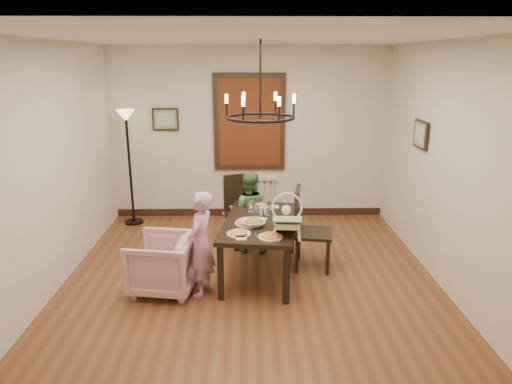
{
  "coord_description": "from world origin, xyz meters",
  "views": [
    {
      "loc": [
        -0.02,
        -4.92,
        2.6
      ],
      "look_at": [
        0.07,
        0.34,
        1.05
      ],
      "focal_mm": 32.0,
      "sensor_mm": 36.0,
      "label": 1
    }
  ],
  "objects_px": {
    "chair_right": "(314,229)",
    "chair_far": "(243,211)",
    "dining_table": "(260,227)",
    "seated_man": "(249,218)",
    "drinking_glass": "(256,211)",
    "elderly_woman": "(201,252)",
    "armchair": "(163,264)",
    "baby_bouncer": "(287,220)",
    "floor_lamp": "(130,169)"
  },
  "relations": [
    {
      "from": "chair_right",
      "to": "chair_far",
      "type": "bearing_deg",
      "value": 58.55
    },
    {
      "from": "dining_table",
      "to": "chair_far",
      "type": "height_order",
      "value": "chair_far"
    },
    {
      "from": "dining_table",
      "to": "seated_man",
      "type": "bearing_deg",
      "value": 108.32
    },
    {
      "from": "chair_right",
      "to": "drinking_glass",
      "type": "relative_size",
      "value": 7.97
    },
    {
      "from": "chair_far",
      "to": "elderly_woman",
      "type": "distance_m",
      "value": 1.5
    },
    {
      "from": "chair_right",
      "to": "seated_man",
      "type": "height_order",
      "value": "chair_right"
    },
    {
      "from": "dining_table",
      "to": "seated_man",
      "type": "relative_size",
      "value": 1.7
    },
    {
      "from": "elderly_woman",
      "to": "seated_man",
      "type": "height_order",
      "value": "elderly_woman"
    },
    {
      "from": "dining_table",
      "to": "elderly_woman",
      "type": "relative_size",
      "value": 1.59
    },
    {
      "from": "dining_table",
      "to": "drinking_glass",
      "type": "relative_size",
      "value": 11.95
    },
    {
      "from": "elderly_woman",
      "to": "seated_man",
      "type": "xyz_separation_m",
      "value": [
        0.53,
        1.21,
        -0.03
      ]
    },
    {
      "from": "armchair",
      "to": "drinking_glass",
      "type": "height_order",
      "value": "drinking_glass"
    },
    {
      "from": "chair_right",
      "to": "armchair",
      "type": "bearing_deg",
      "value": 117.01
    },
    {
      "from": "chair_far",
      "to": "seated_man",
      "type": "height_order",
      "value": "chair_far"
    },
    {
      "from": "chair_far",
      "to": "chair_right",
      "type": "height_order",
      "value": "chair_right"
    },
    {
      "from": "baby_bouncer",
      "to": "elderly_woman",
      "type": "bearing_deg",
      "value": -173.68
    },
    {
      "from": "chair_far",
      "to": "drinking_glass",
      "type": "distance_m",
      "value": 0.84
    },
    {
      "from": "seated_man",
      "to": "floor_lamp",
      "type": "bearing_deg",
      "value": -27.38
    },
    {
      "from": "dining_table",
      "to": "chair_far",
      "type": "relative_size",
      "value": 1.58
    },
    {
      "from": "baby_bouncer",
      "to": "floor_lamp",
      "type": "bearing_deg",
      "value": 139.16
    },
    {
      "from": "chair_right",
      "to": "floor_lamp",
      "type": "height_order",
      "value": "floor_lamp"
    },
    {
      "from": "baby_bouncer",
      "to": "chair_right",
      "type": "bearing_deg",
      "value": 61.36
    },
    {
      "from": "chair_far",
      "to": "floor_lamp",
      "type": "distance_m",
      "value": 2.06
    },
    {
      "from": "dining_table",
      "to": "floor_lamp",
      "type": "distance_m",
      "value": 2.76
    },
    {
      "from": "dining_table",
      "to": "elderly_woman",
      "type": "xyz_separation_m",
      "value": [
        -0.67,
        -0.48,
        -0.12
      ]
    },
    {
      "from": "chair_far",
      "to": "chair_right",
      "type": "bearing_deg",
      "value": -60.97
    },
    {
      "from": "chair_right",
      "to": "elderly_woman",
      "type": "bearing_deg",
      "value": 125.15
    },
    {
      "from": "baby_bouncer",
      "to": "chair_far",
      "type": "bearing_deg",
      "value": 114.09
    },
    {
      "from": "seated_man",
      "to": "floor_lamp",
      "type": "height_order",
      "value": "floor_lamp"
    },
    {
      "from": "chair_far",
      "to": "armchair",
      "type": "relative_size",
      "value": 1.39
    },
    {
      "from": "elderly_woman",
      "to": "baby_bouncer",
      "type": "distance_m",
      "value": 1.03
    },
    {
      "from": "armchair",
      "to": "drinking_glass",
      "type": "bearing_deg",
      "value": 126.16
    },
    {
      "from": "chair_far",
      "to": "dining_table",
      "type": "bearing_deg",
      "value": -96.94
    },
    {
      "from": "chair_far",
      "to": "armchair",
      "type": "bearing_deg",
      "value": -143.85
    },
    {
      "from": "seated_man",
      "to": "chair_right",
      "type": "bearing_deg",
      "value": 148.96
    },
    {
      "from": "drinking_glass",
      "to": "floor_lamp",
      "type": "height_order",
      "value": "floor_lamp"
    },
    {
      "from": "elderly_woman",
      "to": "chair_right",
      "type": "bearing_deg",
      "value": 131.86
    },
    {
      "from": "chair_right",
      "to": "seated_man",
      "type": "distance_m",
      "value": 1.0
    },
    {
      "from": "dining_table",
      "to": "baby_bouncer",
      "type": "distance_m",
      "value": 0.59
    },
    {
      "from": "elderly_woman",
      "to": "baby_bouncer",
      "type": "bearing_deg",
      "value": 108.6
    },
    {
      "from": "elderly_woman",
      "to": "baby_bouncer",
      "type": "xyz_separation_m",
      "value": [
        0.96,
        0.04,
        0.36
      ]
    },
    {
      "from": "chair_right",
      "to": "elderly_woman",
      "type": "relative_size",
      "value": 1.06
    },
    {
      "from": "elderly_woman",
      "to": "chair_far",
      "type": "bearing_deg",
      "value": 178.62
    },
    {
      "from": "armchair",
      "to": "drinking_glass",
      "type": "distance_m",
      "value": 1.3
    },
    {
      "from": "dining_table",
      "to": "floor_lamp",
      "type": "bearing_deg",
      "value": 144.86
    },
    {
      "from": "armchair",
      "to": "floor_lamp",
      "type": "distance_m",
      "value": 2.5
    },
    {
      "from": "seated_man",
      "to": "chair_far",
      "type": "bearing_deg",
      "value": -66.78
    },
    {
      "from": "armchair",
      "to": "dining_table",
      "type": "bearing_deg",
      "value": 118.47
    },
    {
      "from": "armchair",
      "to": "floor_lamp",
      "type": "relative_size",
      "value": 0.4
    },
    {
      "from": "drinking_glass",
      "to": "armchair",
      "type": "bearing_deg",
      "value": -152.62
    }
  ]
}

